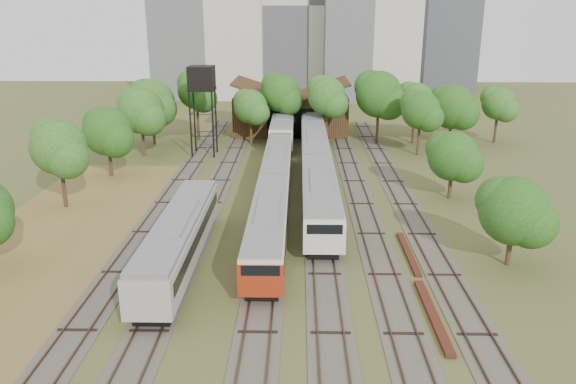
{
  "coord_description": "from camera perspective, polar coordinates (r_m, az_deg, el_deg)",
  "views": [
    {
      "loc": [
        0.2,
        -23.74,
        16.83
      ],
      "look_at": [
        -0.69,
        20.8,
        2.5
      ],
      "focal_mm": 35.0,
      "sensor_mm": 36.0,
      "label": 1
    }
  ],
  "objects": [
    {
      "name": "dry_grass_patch",
      "position": [
        40.26,
        -26.2,
        -8.82
      ],
      "size": [
        14.0,
        60.0,
        0.04
      ],
      "primitive_type": "cube",
      "color": "brown",
      "rests_on": "ground"
    },
    {
      "name": "ground",
      "position": [
        29.1,
        0.56,
        -17.5
      ],
      "size": [
        240.0,
        240.0,
        0.0
      ],
      "primitive_type": "plane",
      "color": "#475123",
      "rests_on": "ground"
    },
    {
      "name": "rail_pile_far",
      "position": [
        41.9,
        12.12,
        -6.09
      ],
      "size": [
        0.46,
        7.41,
        0.24
      ],
      "primitive_type": "cube",
      "color": "#4F2216",
      "rests_on": "ground"
    },
    {
      "name": "tower_far_right",
      "position": [
        137.97,
        15.95,
        16.01
      ],
      "size": [
        12.0,
        12.0,
        28.0
      ],
      "primitive_type": "cube",
      "color": "#46474E",
      "rests_on": "ground"
    },
    {
      "name": "tree_band_right",
      "position": [
        54.7,
        16.54,
        4.09
      ],
      "size": [
        5.02,
        36.28,
        7.88
      ],
      "color": "#382616",
      "rests_on": "ground"
    },
    {
      "name": "old_grey_coach",
      "position": [
        39.49,
        -10.97,
        -4.69
      ],
      "size": [
        2.85,
        18.0,
        3.52
      ],
      "color": "black",
      "rests_on": "ground"
    },
    {
      "name": "railcar_red_set",
      "position": [
        49.25,
        -1.48,
        0.05
      ],
      "size": [
        2.75,
        34.57,
        3.39
      ],
      "color": "black",
      "rests_on": "ground"
    },
    {
      "name": "maintenance_shed",
      "position": [
        82.9,
        0.3,
        8.17
      ],
      "size": [
        16.45,
        11.55,
        7.58
      ],
      "color": "#332012",
      "rests_on": "ground"
    },
    {
      "name": "tree_band_far",
      "position": [
        74.95,
        3.31,
        9.39
      ],
      "size": [
        50.88,
        8.74,
        9.59
      ],
      "color": "#382616",
      "rests_on": "ground"
    },
    {
      "name": "tower_centre",
      "position": [
        123.76,
        2.08,
        18.36
      ],
      "size": [
        20.0,
        18.0,
        36.0
      ],
      "primitive_type": "cube",
      "color": "beige",
      "rests_on": "ground"
    },
    {
      "name": "rail_pile_near",
      "position": [
        34.19,
        14.5,
        -12.02
      ],
      "size": [
        0.55,
        8.26,
        0.28
      ],
      "primitive_type": "cube",
      "color": "#4F2216",
      "rests_on": "ground"
    },
    {
      "name": "railcar_green_set",
      "position": [
        63.47,
        2.74,
        4.25
      ],
      "size": [
        2.97,
        52.08,
        3.67
      ],
      "color": "black",
      "rests_on": "ground"
    },
    {
      "name": "tracks",
      "position": [
        51.56,
        0.11,
        -1.17
      ],
      "size": [
        24.6,
        80.0,
        0.19
      ],
      "color": "#4C473D",
      "rests_on": "ground"
    },
    {
      "name": "water_tower",
      "position": [
        68.63,
        -8.77,
        11.14
      ],
      "size": [
        3.11,
        3.11,
        10.76
      ],
      "color": "black",
      "rests_on": "ground"
    },
    {
      "name": "tree_band_left",
      "position": [
        47.54,
        -24.79,
        2.14
      ],
      "size": [
        8.26,
        56.83,
        8.66
      ],
      "color": "#382616",
      "rests_on": "ground"
    },
    {
      "name": "railcar_rear",
      "position": [
        75.62,
        -0.56,
        6.47
      ],
      "size": [
        2.96,
        16.08,
        3.66
      ],
      "color": "black",
      "rests_on": "ground"
    }
  ]
}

